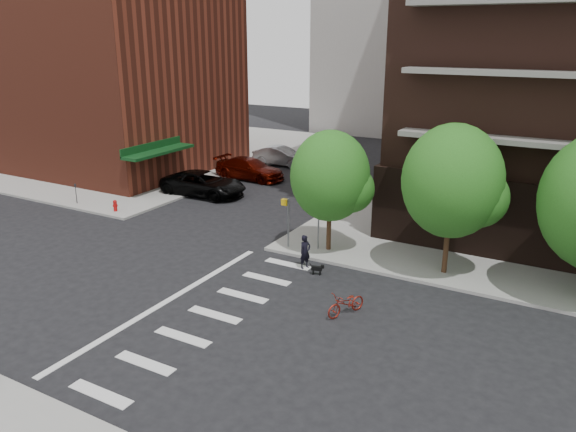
# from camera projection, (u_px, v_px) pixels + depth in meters

# --- Properties ---
(ground) EXTENTS (120.00, 120.00, 0.00)m
(ground) POSITION_uv_depth(u_px,v_px,m) (158.00, 299.00, 24.02)
(ground) COLOR black
(ground) RESTS_ON ground
(sidewalk_nw) EXTENTS (31.00, 33.00, 0.15)m
(sidewalk_nw) POSITION_uv_depth(u_px,v_px,m) (132.00, 149.00, 54.90)
(sidewalk_nw) COLOR gray
(sidewalk_nw) RESTS_ON ground
(crosswalk) EXTENTS (3.85, 13.00, 0.01)m
(crosswalk) POSITION_uv_depth(u_px,v_px,m) (199.00, 310.00, 22.98)
(crosswalk) COLOR silver
(crosswalk) RESTS_ON ground
(midrise_nw) EXTENTS (21.40, 15.50, 20.00)m
(midrise_nw) POSITION_uv_depth(u_px,v_px,m) (95.00, 42.00, 46.06)
(midrise_nw) COLOR maroon
(midrise_nw) RESTS_ON sidewalk_nw
(tree_a) EXTENTS (4.00, 4.00, 5.90)m
(tree_a) POSITION_uv_depth(u_px,v_px,m) (330.00, 176.00, 27.93)
(tree_a) COLOR #301E11
(tree_a) RESTS_ON sidewalk_ne
(tree_b) EXTENTS (4.50, 4.50, 6.65)m
(tree_b) POSITION_uv_depth(u_px,v_px,m) (452.00, 181.00, 24.97)
(tree_b) COLOR #301E11
(tree_b) RESTS_ON sidewalk_ne
(pedestrian_signal) EXTENTS (2.18, 0.67, 2.60)m
(pedestrian_signal) POSITION_uv_depth(u_px,v_px,m) (295.00, 216.00, 28.92)
(pedestrian_signal) COLOR slate
(pedestrian_signal) RESTS_ON sidewalk_ne
(fire_hydrant) EXTENTS (0.24, 0.24, 0.73)m
(fire_hydrant) POSITION_uv_depth(u_px,v_px,m) (115.00, 205.00, 35.21)
(fire_hydrant) COLOR #A50C0C
(fire_hydrant) RESTS_ON sidewalk_nw
(parking_meter) EXTENTS (0.10, 0.08, 1.32)m
(parking_meter) POSITION_uv_depth(u_px,v_px,m) (76.00, 191.00, 36.72)
(parking_meter) COLOR black
(parking_meter) RESTS_ON sidewalk_nw
(parked_car_black) EXTENTS (3.13, 6.22, 1.69)m
(parked_car_black) POSITION_uv_depth(u_px,v_px,m) (204.00, 184.00, 39.06)
(parked_car_black) COLOR black
(parked_car_black) RESTS_ON ground
(parked_car_maroon) EXTENTS (2.46, 5.73, 1.65)m
(parked_car_maroon) POSITION_uv_depth(u_px,v_px,m) (250.00, 169.00, 43.44)
(parked_car_maroon) COLOR #480902
(parked_car_maroon) RESTS_ON ground
(parked_car_silver) EXTENTS (1.88, 4.95, 1.61)m
(parked_car_silver) POSITION_uv_depth(u_px,v_px,m) (281.00, 156.00, 48.00)
(parked_car_silver) COLOR #9B9FA3
(parked_car_silver) RESTS_ON ground
(scooter) EXTENTS (1.37, 1.99, 0.99)m
(scooter) POSITION_uv_depth(u_px,v_px,m) (346.00, 303.00, 22.50)
(scooter) COLOR maroon
(scooter) RESTS_ON ground
(dog_walker) EXTENTS (0.72, 0.61, 1.68)m
(dog_walker) POSITION_uv_depth(u_px,v_px,m) (305.00, 252.00, 26.88)
(dog_walker) COLOR black
(dog_walker) RESTS_ON ground
(dog) EXTENTS (0.61, 0.30, 0.51)m
(dog) POSITION_uv_depth(u_px,v_px,m) (317.00, 268.00, 26.29)
(dog) COLOR black
(dog) RESTS_ON ground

